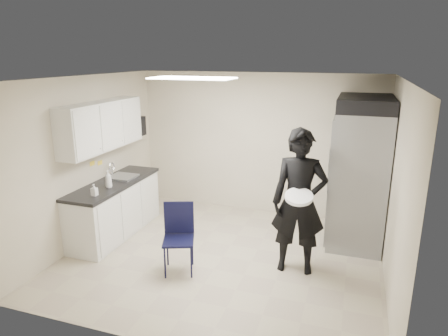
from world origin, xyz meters
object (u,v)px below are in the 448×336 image
(lower_counter, at_px, (115,209))
(commercial_fridge, at_px, (359,177))
(folding_chair, at_px, (179,241))
(man_tuxedo, at_px, (299,202))

(lower_counter, height_order, commercial_fridge, commercial_fridge)
(commercial_fridge, relative_size, folding_chair, 2.26)
(man_tuxedo, bearing_deg, commercial_fridge, 53.64)
(commercial_fridge, height_order, man_tuxedo, commercial_fridge)
(lower_counter, height_order, folding_chair, folding_chair)
(lower_counter, bearing_deg, commercial_fridge, 15.88)
(lower_counter, bearing_deg, man_tuxedo, -3.91)
(commercial_fridge, distance_m, folding_chair, 2.99)
(folding_chair, bearing_deg, commercial_fridge, 18.67)
(commercial_fridge, bearing_deg, folding_chair, -140.71)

